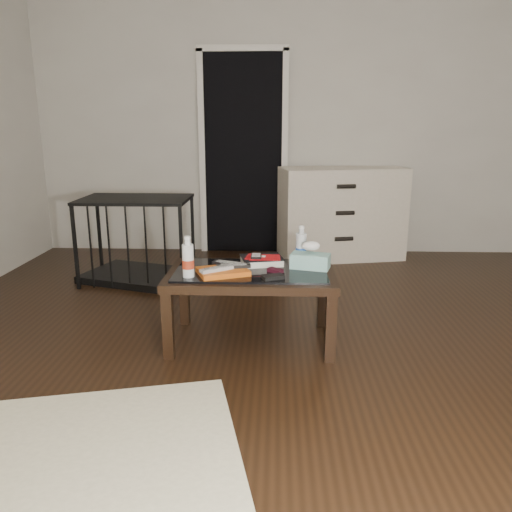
# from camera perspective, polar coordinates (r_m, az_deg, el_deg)

# --- Properties ---
(ground) EXTENTS (5.00, 5.00, 0.00)m
(ground) POSITION_cam_1_polar(r_m,az_deg,el_deg) (3.00, 3.33, -11.04)
(ground) COLOR black
(ground) RESTS_ON ground
(room_shell) EXTENTS (5.00, 5.00, 5.00)m
(room_shell) POSITION_cam_1_polar(r_m,az_deg,el_deg) (2.72, 3.87, 21.37)
(room_shell) COLOR beige
(room_shell) RESTS_ON ground
(doorway) EXTENTS (0.90, 0.08, 2.07)m
(doorway) POSITION_cam_1_polar(r_m,az_deg,el_deg) (5.19, -1.45, 11.67)
(doorway) COLOR black
(doorway) RESTS_ON ground
(coffee_table) EXTENTS (1.00, 0.60, 0.46)m
(coffee_table) POSITION_cam_1_polar(r_m,az_deg,el_deg) (3.02, -0.57, -2.74)
(coffee_table) COLOR black
(coffee_table) RESTS_ON ground
(dresser) EXTENTS (1.28, 0.73, 0.90)m
(dresser) POSITION_cam_1_polar(r_m,az_deg,el_deg) (5.05, 9.73, 4.82)
(dresser) COLOR beige
(dresser) RESTS_ON ground
(pet_crate) EXTENTS (1.04, 0.84, 0.71)m
(pet_crate) POSITION_cam_1_polar(r_m,az_deg,el_deg) (4.41, -13.30, 0.28)
(pet_crate) COLOR black
(pet_crate) RESTS_ON ground
(magazines) EXTENTS (0.34, 0.30, 0.03)m
(magazines) POSITION_cam_1_polar(r_m,az_deg,el_deg) (2.92, -3.81, -1.77)
(magazines) COLOR #C75612
(magazines) RESTS_ON coffee_table
(remote_silver) EXTENTS (0.19, 0.16, 0.02)m
(remote_silver) POSITION_cam_1_polar(r_m,az_deg,el_deg) (2.88, -4.52, -1.47)
(remote_silver) COLOR #A7A7AB
(remote_silver) RESTS_ON magazines
(remote_black_front) EXTENTS (0.21, 0.08, 0.02)m
(remote_black_front) POSITION_cam_1_polar(r_m,az_deg,el_deg) (2.93, -2.58, -1.12)
(remote_black_front) COLOR black
(remote_black_front) RESTS_ON magazines
(remote_black_back) EXTENTS (0.20, 0.12, 0.02)m
(remote_black_back) POSITION_cam_1_polar(r_m,az_deg,el_deg) (2.99, -3.17, -0.84)
(remote_black_back) COLOR black
(remote_black_back) RESTS_ON magazines
(textbook) EXTENTS (0.29, 0.25, 0.05)m
(textbook) POSITION_cam_1_polar(r_m,az_deg,el_deg) (3.11, 0.65, -0.51)
(textbook) COLOR black
(textbook) RESTS_ON coffee_table
(dvd_mailers) EXTENTS (0.21, 0.16, 0.01)m
(dvd_mailers) POSITION_cam_1_polar(r_m,az_deg,el_deg) (3.10, 0.64, -0.09)
(dvd_mailers) COLOR #B90C11
(dvd_mailers) RESTS_ON textbook
(ipod) EXTENTS (0.06, 0.10, 0.02)m
(ipod) POSITION_cam_1_polar(r_m,az_deg,el_deg) (3.08, 0.03, 0.02)
(ipod) COLOR black
(ipod) RESTS_ON dvd_mailers
(flip_phone) EXTENTS (0.10, 0.09, 0.02)m
(flip_phone) POSITION_cam_1_polar(r_m,az_deg,el_deg) (2.95, 2.21, -1.66)
(flip_phone) COLOR black
(flip_phone) RESTS_ON coffee_table
(wallet) EXTENTS (0.14, 0.11, 0.02)m
(wallet) POSITION_cam_1_polar(r_m,az_deg,el_deg) (2.83, 1.96, -2.40)
(wallet) COLOR black
(wallet) RESTS_ON coffee_table
(water_bottle_left) EXTENTS (0.08, 0.08, 0.24)m
(water_bottle_left) POSITION_cam_1_polar(r_m,az_deg,el_deg) (2.86, -7.79, -0.07)
(water_bottle_left) COLOR silver
(water_bottle_left) RESTS_ON coffee_table
(water_bottle_right) EXTENTS (0.08, 0.08, 0.24)m
(water_bottle_right) POSITION_cam_1_polar(r_m,az_deg,el_deg) (3.13, 5.18, 1.31)
(water_bottle_right) COLOR silver
(water_bottle_right) RESTS_ON coffee_table
(tissue_box) EXTENTS (0.25, 0.18, 0.09)m
(tissue_box) POSITION_cam_1_polar(r_m,az_deg,el_deg) (3.04, 6.22, -0.57)
(tissue_box) COLOR teal
(tissue_box) RESTS_ON coffee_table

